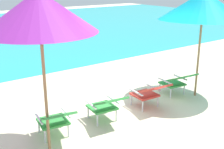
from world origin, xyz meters
TOP-DOWN VIEW (x-y plane):
  - ground_plane at (0.00, 4.00)m, footprint 40.00×40.00m
  - lounge_chair_far_left at (-1.73, -0.02)m, footprint 0.66×0.94m
  - lounge_chair_near_left at (-0.62, -0.04)m, footprint 0.63×0.93m
  - lounge_chair_near_right at (0.56, -0.05)m, footprint 0.59×0.91m
  - lounge_chair_far_right at (1.63, 0.09)m, footprint 0.63×0.93m
  - beach_umbrella_left at (-2.00, -0.30)m, footprint 2.08×2.09m
  - beach_umbrella_right at (2.03, -0.17)m, footprint 2.89×2.89m

SIDE VIEW (x-z plane):
  - ground_plane at x=0.00m, z-range 0.00..0.00m
  - lounge_chair_far_left at x=-1.73m, z-range 0.06..0.75m
  - lounge_chair_near_left at x=-0.62m, z-range 0.06..0.75m
  - lounge_chair_near_right at x=0.56m, z-range 0.06..0.75m
  - lounge_chair_far_right at x=1.63m, z-range 0.06..0.75m
  - beach_umbrella_right at x=2.03m, z-range 0.93..3.51m
  - beach_umbrella_left at x=-2.00m, z-range 1.01..3.68m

